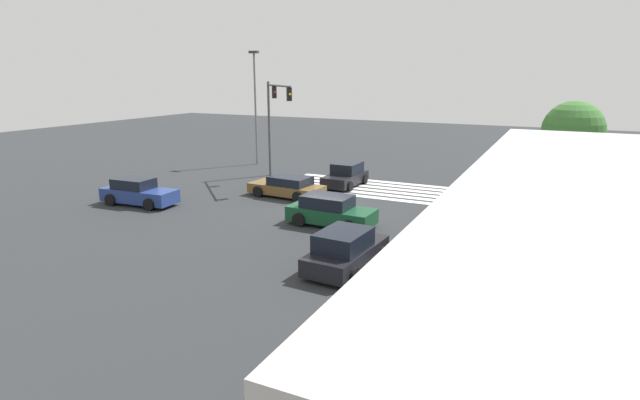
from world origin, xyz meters
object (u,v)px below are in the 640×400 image
at_px(car_0, 453,240).
at_px(car_3, 330,211).
at_px(street_light_pole_a, 255,99).
at_px(car_5, 483,211).
at_px(traffic_signal_mast, 274,111).
at_px(car_1, 287,187).
at_px(car_6, 346,175).
at_px(car_2, 138,192).
at_px(tree_corner_a, 573,131).
at_px(car_4, 346,251).
at_px(pedestrian, 436,274).

height_order(car_0, car_3, car_0).
distance_m(car_0, street_light_pole_a, 25.47).
xyz_separation_m(car_3, car_5, (-7.04, -3.58, -0.06)).
distance_m(traffic_signal_mast, car_3, 12.71).
distance_m(car_1, car_6, 5.00).
distance_m(car_1, car_5, 12.08).
height_order(car_2, tree_corner_a, tree_corner_a).
height_order(traffic_signal_mast, tree_corner_a, traffic_signal_mast).
bearing_deg(car_0, car_2, 174.36).
relative_size(car_4, tree_corner_a, 0.74).
distance_m(car_1, car_3, 6.66).
distance_m(car_0, pedestrian, 4.37).
distance_m(car_2, car_5, 19.66).
xyz_separation_m(car_2, pedestrian, (-18.92, 5.01, 0.13)).
relative_size(car_5, pedestrian, 3.15).
bearing_deg(traffic_signal_mast, pedestrian, 0.91).
relative_size(car_4, car_6, 1.04).
xyz_separation_m(traffic_signal_mast, car_6, (-5.43, -0.37, -4.27)).
bearing_deg(car_6, car_5, 62.99).
distance_m(car_0, car_6, 14.38).
bearing_deg(car_2, car_5, 10.59).
relative_size(traffic_signal_mast, car_3, 1.56).
bearing_deg(traffic_signal_mast, car_1, -6.28).
distance_m(car_2, car_6, 13.62).
relative_size(car_3, car_6, 1.06).
bearing_deg(traffic_signal_mast, car_2, -65.66).
xyz_separation_m(car_6, pedestrian, (-9.82, 15.14, 0.13)).
distance_m(traffic_signal_mast, car_6, 6.91).
distance_m(car_1, street_light_pole_a, 13.18).
bearing_deg(car_1, street_light_pole_a, -43.65).
xyz_separation_m(car_0, street_light_pole_a, (19.76, -15.35, 4.78)).
xyz_separation_m(pedestrian, tree_corner_a, (-3.99, -19.11, 3.22)).
relative_size(pedestrian, street_light_pole_a, 0.17).
height_order(pedestrian, tree_corner_a, tree_corner_a).
bearing_deg(pedestrian, car_6, -13.76).
relative_size(car_2, car_5, 0.95).
relative_size(car_3, car_4, 1.02).
distance_m(pedestrian, street_light_pole_a, 28.51).
xyz_separation_m(traffic_signal_mast, car_3, (-8.36, 8.57, -4.26)).
xyz_separation_m(car_5, pedestrian, (0.15, 9.78, 0.18)).
height_order(traffic_signal_mast, car_0, traffic_signal_mast).
height_order(car_6, pedestrian, car_6).
bearing_deg(street_light_pole_a, car_6, 155.98).
xyz_separation_m(car_3, car_6, (2.93, -8.94, -0.01)).
xyz_separation_m(car_0, car_5, (-0.45, -5.42, -0.06)).
bearing_deg(car_4, car_1, 43.95).
height_order(car_1, car_3, car_3).
distance_m(pedestrian, tree_corner_a, 19.78).
height_order(car_4, car_6, car_4).
height_order(car_0, car_5, car_0).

